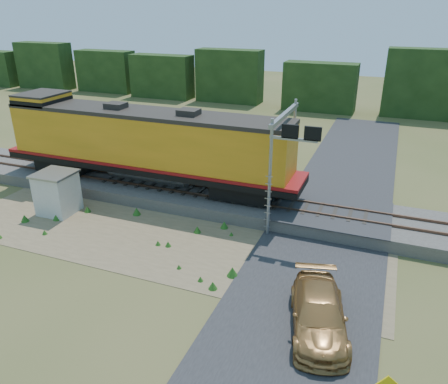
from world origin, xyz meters
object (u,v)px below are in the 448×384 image
at_px(shed, 57,193).
at_px(signal_gantry, 287,140).
at_px(car, 319,314).
at_px(locomotive, 142,143).

height_order(shed, signal_gantry, signal_gantry).
distance_m(shed, car, 18.43).
bearing_deg(car, locomotive, 130.66).
bearing_deg(locomotive, signal_gantry, -3.70).
height_order(signal_gantry, car, signal_gantry).
relative_size(locomotive, shed, 7.95).
xyz_separation_m(shed, car, (17.71, -5.08, -0.61)).
bearing_deg(signal_gantry, locomotive, 176.30).
xyz_separation_m(locomotive, car, (14.12, -9.92, -2.97)).
height_order(locomotive, shed, locomotive).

